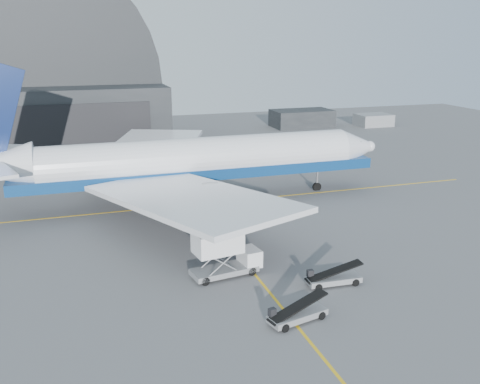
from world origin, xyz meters
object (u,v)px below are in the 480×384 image
object	(u,v)px
belt_loader_a	(297,314)
pushback_tug	(243,218)
belt_loader_b	(333,278)
catering_truck	(223,253)
airliner	(183,162)

from	to	relation	value
belt_loader_a	pushback_tug	bearing A→B (deg)	68.57
belt_loader_b	catering_truck	bearing A→B (deg)	154.03
belt_loader_a	airliner	bearing A→B (deg)	79.29
airliner	pushback_tug	xyz separation A→B (m)	(4.64, -10.28, -4.67)
airliner	belt_loader_b	distance (m)	28.68
airliner	belt_loader_a	world-z (taller)	airliner
catering_truck	belt_loader_a	bearing A→B (deg)	-80.79
pushback_tug	belt_loader_b	world-z (taller)	pushback_tug
pushback_tug	airliner	bearing A→B (deg)	93.40
catering_truck	pushback_tug	bearing A→B (deg)	55.68
pushback_tug	belt_loader_b	xyz separation A→B (m)	(2.54, -17.05, -0.17)
pushback_tug	belt_loader_b	bearing A→B (deg)	-102.41
pushback_tug	belt_loader_a	world-z (taller)	pushback_tug
airliner	catering_truck	distance (m)	22.99
airliner	belt_loader_a	xyz separation A→B (m)	(1.69, -32.10, -4.85)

